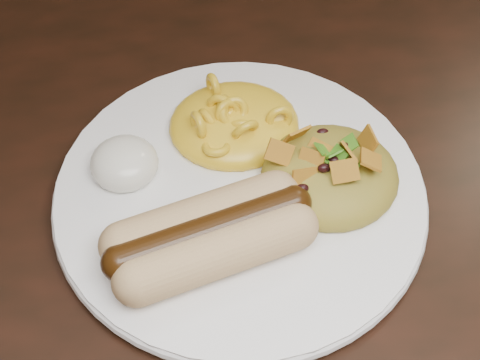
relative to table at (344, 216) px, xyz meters
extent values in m
cube|color=black|center=(0.00, 0.00, 0.07)|extent=(1.60, 0.90, 0.04)
cylinder|color=white|center=(-0.09, -0.04, 0.10)|extent=(0.30, 0.30, 0.01)
cylinder|color=#D3BC72|center=(-0.12, -0.10, 0.12)|extent=(0.11, 0.06, 0.03)
cylinder|color=#D3BC72|center=(-0.12, -0.07, 0.12)|extent=(0.11, 0.06, 0.03)
cylinder|color=black|center=(-0.12, -0.08, 0.13)|extent=(0.12, 0.05, 0.02)
ellipsoid|color=yellow|center=(-0.09, 0.02, 0.12)|extent=(0.10, 0.09, 0.04)
ellipsoid|color=white|center=(-0.17, -0.01, 0.12)|extent=(0.06, 0.06, 0.03)
ellipsoid|color=#A9671D|center=(-0.03, -0.04, 0.12)|extent=(0.09, 0.09, 0.04)
cube|color=silver|center=(-0.07, -0.09, 0.09)|extent=(0.06, 0.16, 0.00)
camera|label=1|loc=(-0.14, -0.34, 0.50)|focal=55.00mm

